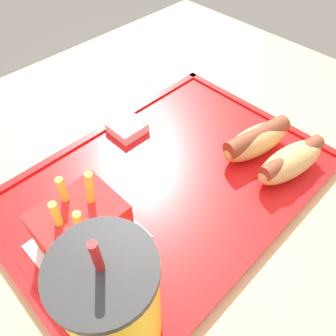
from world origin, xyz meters
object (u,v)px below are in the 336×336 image
object	(u,v)px
hot_dog_near	(256,140)
sauce_cup_mayo	(127,127)
soda_cup	(113,303)
fries_carton	(80,225)
hot_dog_far	(291,161)

from	to	relation	value
hot_dog_near	sauce_cup_mayo	size ratio (longest dim) A/B	2.49
sauce_cup_mayo	soda_cup	bearing A→B (deg)	48.80
soda_cup	fries_carton	size ratio (longest dim) A/B	1.55
soda_cup	hot_dog_far	xyz separation A→B (m)	(-0.31, 0.00, -0.05)
fries_carton	hot_dog_far	bearing A→B (deg)	157.24
hot_dog_far	sauce_cup_mayo	bearing A→B (deg)	-65.03
fries_carton	sauce_cup_mayo	size ratio (longest dim) A/B	2.28
hot_dog_near	fries_carton	bearing A→B (deg)	-11.57
soda_cup	fries_carton	bearing A→B (deg)	-106.49
soda_cup	sauce_cup_mayo	size ratio (longest dim) A/B	3.53
soda_cup	fries_carton	world-z (taller)	soda_cup
soda_cup	sauce_cup_mayo	xyz separation A→B (m)	(-0.20, -0.23, -0.07)
hot_dog_near	hot_dog_far	bearing A→B (deg)	90.00
soda_cup	fries_carton	xyz separation A→B (m)	(-0.03, -0.11, -0.04)
soda_cup	fries_carton	distance (m)	0.12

